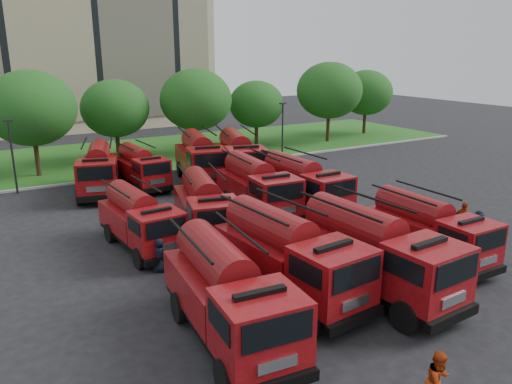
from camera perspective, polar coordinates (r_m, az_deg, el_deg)
ground at (r=25.44m, az=1.72°, el=-6.31°), size 140.00×140.00×0.00m
lawn at (r=48.54m, az=-14.88°, el=4.08°), size 70.00×16.00×0.12m
curb at (r=40.97m, az=-11.73°, el=2.14°), size 70.00×0.30×0.14m
apartment_building at (r=69.43m, az=-19.26°, el=17.53°), size 30.00×14.18×25.00m
tree_2 at (r=41.86m, az=-24.32°, el=8.72°), size 6.72×6.72×8.22m
tree_3 at (r=45.66m, az=-15.81°, el=9.17°), size 5.88×5.88×7.19m
tree_4 at (r=46.49m, az=-6.89°, el=10.43°), size 6.55×6.55×8.01m
tree_5 at (r=50.65m, az=0.05°, el=10.01°), size 5.46×5.46×6.68m
tree_6 at (r=53.85m, az=8.38°, el=11.42°), size 6.89×6.89×8.42m
tree_7 at (r=59.97m, az=12.47°, el=11.03°), size 6.05×6.05×7.39m
lamp_post_0 at (r=37.78m, az=-26.10°, el=4.07°), size 0.60×0.25×5.11m
lamp_post_1 at (r=45.01m, az=3.05°, el=7.36°), size 0.60×0.25×5.11m
fire_truck_0 at (r=17.20m, az=-3.21°, el=-11.63°), size 3.24×7.59×3.36m
fire_truck_1 at (r=20.09m, az=3.69°, el=-7.26°), size 3.26×7.78×3.45m
fire_truck_2 at (r=20.82m, az=13.33°, el=-6.75°), size 3.16×7.82×3.50m
fire_truck_3 at (r=24.87m, az=19.11°, el=-4.05°), size 2.47×6.61×3.00m
fire_truck_4 at (r=25.53m, az=-13.13°, el=-3.11°), size 2.74×6.62×2.95m
fire_truck_5 at (r=26.36m, az=-5.80°, el=-1.85°), size 4.01×7.41×3.21m
fire_truck_6 at (r=30.01m, az=0.12°, el=0.59°), size 3.20×7.53×3.34m
fire_truck_7 at (r=30.69m, az=5.35°, el=0.82°), size 2.74×7.25×3.28m
fire_truck_8 at (r=36.05m, az=-17.53°, el=2.44°), size 4.40×7.62×3.29m
fire_truck_9 at (r=36.91m, az=-13.04°, el=2.76°), size 2.57×6.44×2.89m
fire_truck_10 at (r=37.69m, az=-6.37°, el=3.86°), size 4.31×8.19×3.55m
fire_truck_11 at (r=37.49m, az=-2.01°, el=3.95°), size 4.88×8.40×3.63m
firefighter_0 at (r=19.44m, az=16.74°, el=-14.55°), size 0.77×0.68×1.75m
firefighter_2 at (r=28.78m, az=22.41°, el=-4.87°), size 0.91×1.28×1.98m
firefighter_3 at (r=29.24m, az=23.91°, el=-4.71°), size 1.03×1.01×1.48m
firefighter_4 at (r=23.22m, az=-10.89°, el=-8.89°), size 0.89×0.93×1.59m
firefighter_5 at (r=30.02m, az=7.03°, el=-2.88°), size 1.89×1.44×1.87m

